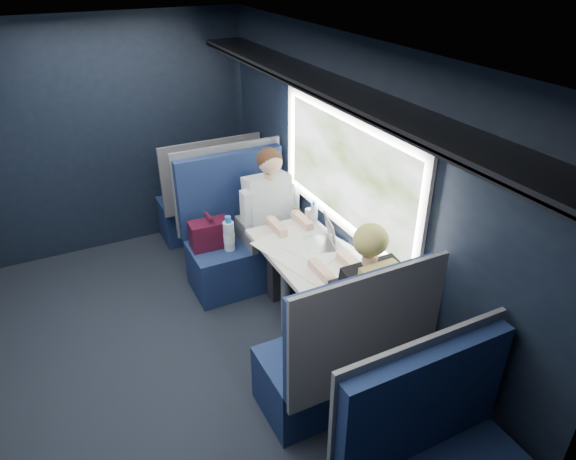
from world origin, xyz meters
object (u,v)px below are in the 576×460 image
seat_bay_far (340,360)px  woman (361,298)px  table (303,258)px  cup (309,214)px  seat_bay_near (239,240)px  man (273,213)px  bottle_small (314,213)px  laptop (324,237)px  seat_row_front (209,201)px

seat_bay_far → woman: size_ratio=0.95×
table → woman: (0.07, -0.71, 0.06)m
cup → woman: bearing=-101.0°
seat_bay_near → cup: bearing=-41.5°
man → cup: (0.22, -0.26, 0.07)m
bottle_small → table: bearing=-129.4°
seat_bay_far → cup: (0.47, 1.31, 0.37)m
seat_bay_near → woman: woman is taller
man → cup: bearing=-49.3°
laptop → man: bearing=100.0°
seat_bay_far → woman: (0.25, 0.17, 0.31)m
bottle_small → man: bearing=124.2°
seat_row_front → man: (0.25, -1.10, 0.31)m
seat_bay_far → laptop: seat_bay_far is taller
seat_bay_near → cup: size_ratio=14.44×
table → seat_bay_near: size_ratio=0.79×
seat_bay_near → seat_row_front: 0.92m
seat_bay_far → laptop: size_ratio=3.79×
bottle_small → cup: bottle_small is taller
man → cup: man is taller
man → table: bearing=-95.5°
table → bottle_small: bottle_small is taller
table → woman: 0.71m
woman → bottle_small: (0.23, 1.07, 0.10)m
seat_bay_near → cup: (0.49, -0.43, 0.36)m
table → seat_row_front: 1.82m
table → seat_row_front: seat_row_front is taller
table → laptop: laptop is taller
bottle_small → cup: 0.09m
laptop → seat_bay_near: bearing=114.1°
seat_bay_far → man: bearing=81.0°
seat_row_front → bottle_small: bearing=-71.5°
table → man: 0.70m
seat_row_front → woman: woman is taller
woman → laptop: woman is taller
seat_bay_near → bottle_small: bearing=-45.9°
laptop → bottle_small: size_ratio=1.66×
woman → cup: 1.17m
laptop → woman: bearing=-99.7°
seat_bay_near → man: man is taller
laptop → cup: (0.10, 0.43, -0.01)m
man → laptop: size_ratio=3.97×
seat_bay_far → man: (0.25, 1.57, 0.30)m
table → woman: bearing=-84.5°
seat_bay_far → cup: bearing=70.2°
seat_row_front → laptop: size_ratio=3.49×
bottle_small → cup: (-0.01, 0.08, -0.04)m
man → woman: (0.00, -1.41, 0.01)m
seat_bay_near → table: bearing=-77.2°
seat_bay_far → bottle_small: 1.39m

